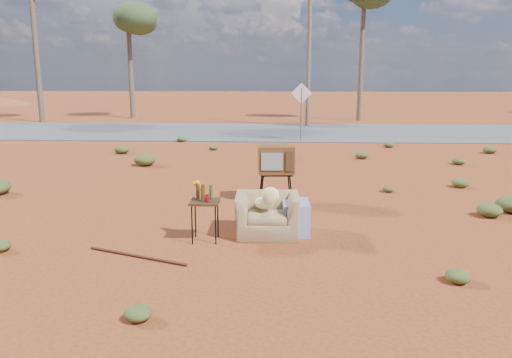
{
  "coord_description": "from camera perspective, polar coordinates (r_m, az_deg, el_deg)",
  "views": [
    {
      "loc": [
        0.83,
        -6.95,
        2.47
      ],
      "look_at": [
        0.39,
        1.03,
        0.8
      ],
      "focal_mm": 35.0,
      "sensor_mm": 36.0,
      "label": 1
    }
  ],
  "objects": [
    {
      "name": "ground",
      "position": [
        7.42,
        -3.49,
        -7.65
      ],
      "size": [
        140.0,
        140.0,
        0.0
      ],
      "primitive_type": "plane",
      "color": "#93431D",
      "rests_on": "ground"
    },
    {
      "name": "highway",
      "position": [
        22.1,
        0.97,
        5.44
      ],
      "size": [
        140.0,
        7.0,
        0.04
      ],
      "primitive_type": "cube",
      "color": "#565659",
      "rests_on": "ground"
    },
    {
      "name": "armchair",
      "position": [
        7.84,
        1.92,
        -3.49
      ],
      "size": [
        1.18,
        0.77,
        0.86
      ],
      "rotation": [
        0.0,
        0.0,
        0.04
      ],
      "color": "#92794F",
      "rests_on": "ground"
    },
    {
      "name": "tv_unit",
      "position": [
        9.79,
        2.29,
        2.17
      ],
      "size": [
        0.74,
        0.62,
        1.12
      ],
      "rotation": [
        0.0,
        0.0,
        0.09
      ],
      "color": "black",
      "rests_on": "ground"
    },
    {
      "name": "side_table",
      "position": [
        7.53,
        -6.07,
        -2.25
      ],
      "size": [
        0.45,
        0.45,
        0.89
      ],
      "rotation": [
        0.0,
        0.0,
        0.03
      ],
      "color": "#372714",
      "rests_on": "ground"
    },
    {
      "name": "rusty_bar",
      "position": [
        7.15,
        -13.46,
        -8.55
      ],
      "size": [
        1.52,
        0.63,
        0.04
      ],
      "primitive_type": "cylinder",
      "rotation": [
        0.0,
        1.57,
        -0.37
      ],
      "color": "#481E13",
      "rests_on": "ground"
    },
    {
      "name": "road_sign",
      "position": [
        18.99,
        5.21,
        8.84
      ],
      "size": [
        0.78,
        0.06,
        2.19
      ],
      "color": "brown",
      "rests_on": "ground"
    },
    {
      "name": "eucalyptus_near_left",
      "position": [
        30.41,
        -14.41,
        17.08
      ],
      "size": [
        3.2,
        3.2,
        6.6
      ],
      "color": "brown",
      "rests_on": "ground"
    },
    {
      "name": "utility_pole_center",
      "position": [
        24.54,
        6.08,
        15.66
      ],
      "size": [
        1.4,
        0.2,
        8.0
      ],
      "color": "brown",
      "rests_on": "ground"
    },
    {
      "name": "scrub_patch",
      "position": [
        11.71,
        -5.05,
        0.29
      ],
      "size": [
        17.49,
        8.07,
        0.33
      ],
      "color": "#495626",
      "rests_on": "ground"
    }
  ]
}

